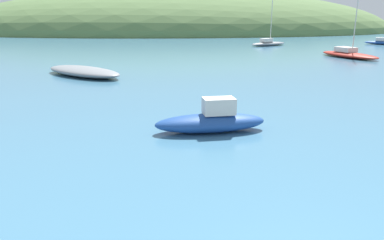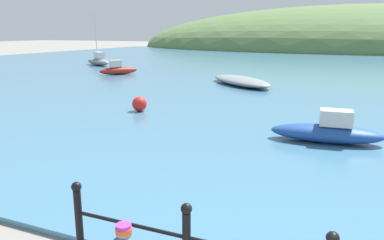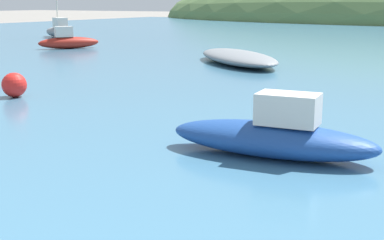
% 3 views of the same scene
% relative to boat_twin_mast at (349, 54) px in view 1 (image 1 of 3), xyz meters
% --- Properties ---
extents(water, '(80.00, 60.00, 0.10)m').
position_rel_boat_twin_mast_xyz_m(water, '(-10.80, 7.24, -0.30)').
color(water, teal).
rests_on(water, ground).
extents(far_hillside, '(80.54, 44.30, 14.82)m').
position_rel_boat_twin_mast_xyz_m(far_hillside, '(-10.80, 45.73, -0.35)').
color(far_hillside, '#567542').
rests_on(far_hillside, ground).
extents(boat_twin_mast, '(2.98, 5.27, 5.89)m').
position_rel_boat_twin_mast_xyz_m(boat_twin_mast, '(0.00, 0.00, 0.00)').
color(boat_twin_mast, maroon).
rests_on(boat_twin_mast, water).
extents(boat_red_dinghy, '(3.56, 2.87, 4.29)m').
position_rel_boat_twin_mast_xyz_m(boat_red_dinghy, '(9.34, 11.41, -0.00)').
color(boat_red_dinghy, '#1E4793').
rests_on(boat_red_dinghy, water).
extents(boat_nearest_quay, '(4.23, 3.06, 4.98)m').
position_rel_boat_twin_mast_xyz_m(boat_nearest_quay, '(-2.72, 10.74, 0.01)').
color(boat_nearest_quay, gray).
rests_on(boat_nearest_quay, water).
extents(boat_mid_harbor, '(2.90, 1.16, 0.86)m').
position_rel_boat_twin_mast_xyz_m(boat_mid_harbor, '(-11.82, -16.43, 0.03)').
color(boat_mid_harbor, '#1E4793').
rests_on(boat_mid_harbor, water).
extents(boat_green_fishing, '(4.85, 4.69, 0.44)m').
position_rel_boat_twin_mast_xyz_m(boat_green_fishing, '(-16.89, -6.87, -0.03)').
color(boat_green_fishing, gray).
rests_on(boat_green_fishing, water).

